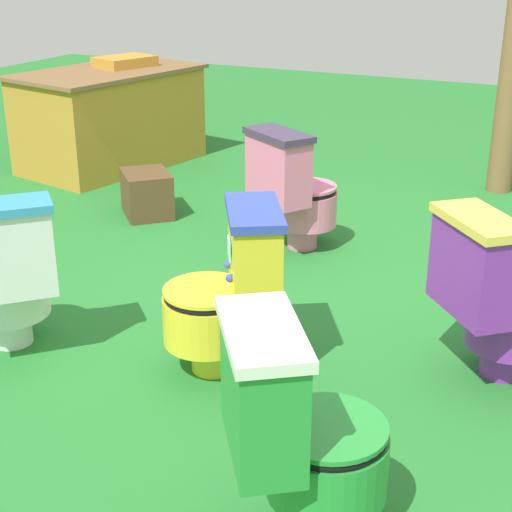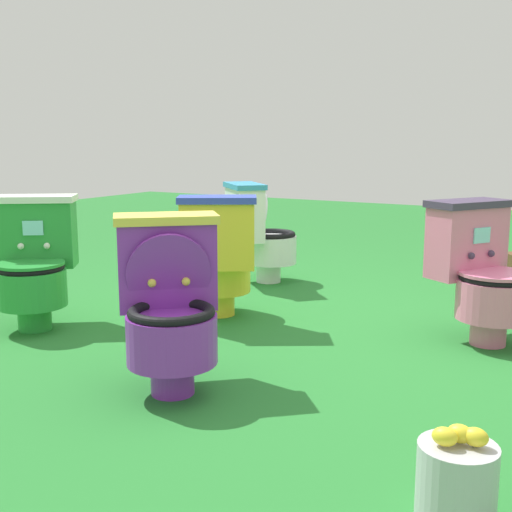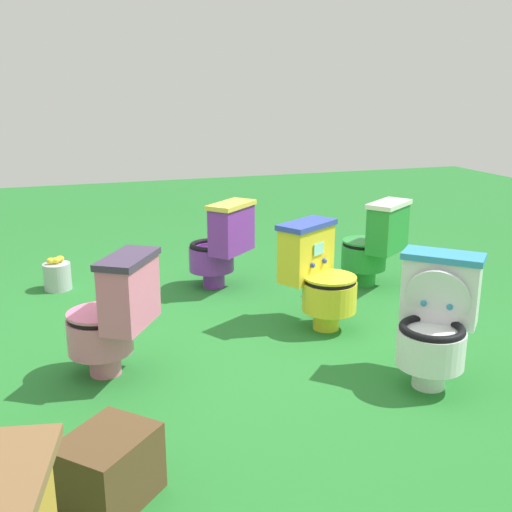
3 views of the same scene
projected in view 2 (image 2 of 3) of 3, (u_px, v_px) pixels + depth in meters
The scene contains 7 objects.
ground at pixel (342, 338), 3.45m from camera, with size 14.00×14.00×0.00m, color #26752D.
toilet_pink at pixel (481, 271), 3.35m from camera, with size 0.63×0.60×0.73m.
toilet_purple at pixel (170, 301), 2.71m from camera, with size 0.63×0.63×0.73m.
toilet_yellow at pixel (219, 256), 3.78m from camera, with size 0.60×0.63×0.73m.
toilet_white at pixel (259, 232), 4.72m from camera, with size 0.63×0.63×0.73m.
toilet_green at pixel (35, 261), 3.61m from camera, with size 0.61×0.63×0.73m.
lemon_bucket at pixel (456, 480), 1.79m from camera, with size 0.22×0.22×0.28m.
Camera 2 is at (1.27, -3.10, 1.04)m, focal length 45.84 mm.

